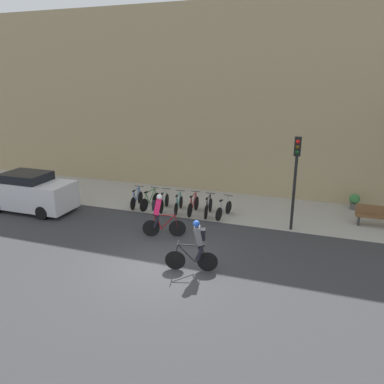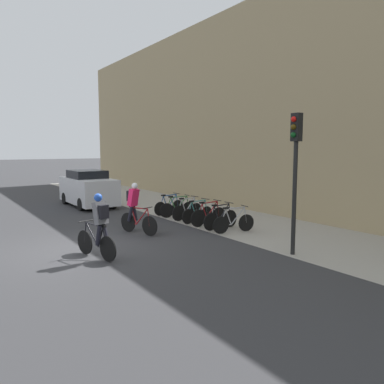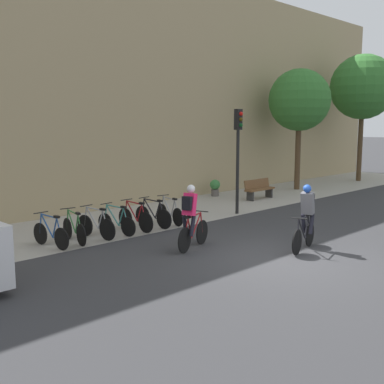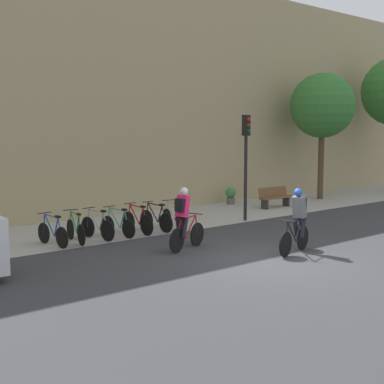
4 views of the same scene
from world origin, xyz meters
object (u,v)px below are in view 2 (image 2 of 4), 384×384
object	(u,v)px
traffic_light_pole	(295,158)
parked_car	(88,189)
parked_bike_1	(178,208)
parked_bike_6	(234,222)
parked_bike_0	(169,206)
parked_bike_5	(221,218)
parked_bike_2	(187,210)
cyclist_grey	(99,225)
cyclist_pink	(135,207)
parked_bike_4	(209,215)
parked_bike_3	(197,213)

from	to	relation	value
traffic_light_pole	parked_car	distance (m)	12.30
parked_bike_1	parked_bike_6	world-z (taller)	parked_bike_1
parked_bike_0	parked_bike_5	xyz separation A→B (m)	(3.71, 0.00, 0.01)
traffic_light_pole	parked_bike_2	bearing A→B (deg)	175.70
parked_bike_0	parked_bike_2	bearing A→B (deg)	0.03
cyclist_grey	parked_bike_5	size ratio (longest dim) A/B	1.08
parked_bike_6	traffic_light_pole	world-z (taller)	traffic_light_pole
cyclist_grey	cyclist_pink	bearing A→B (deg)	136.69
parked_bike_6	parked_car	distance (m)	9.28
parked_bike_2	parked_bike_1	bearing A→B (deg)	-179.93
parked_bike_5	parked_car	world-z (taller)	parked_car
parked_bike_1	parked_bike_2	distance (m)	0.74
parked_bike_5	parked_car	xyz separation A→B (m)	(-8.27, -2.14, 0.50)
parked_bike_1	traffic_light_pole	size ratio (longest dim) A/B	0.42
parked_bike_2	traffic_light_pole	world-z (taller)	traffic_light_pole
parked_bike_0	parked_car	bearing A→B (deg)	-154.93
parked_bike_1	parked_bike_2	xyz separation A→B (m)	(0.74, 0.00, 0.00)
parked_bike_4	traffic_light_pole	world-z (taller)	traffic_light_pole
parked_bike_1	parked_bike_2	bearing A→B (deg)	0.07
cyclist_grey	parked_bike_5	world-z (taller)	cyclist_grey
parked_bike_6	parked_bike_4	bearing A→B (deg)	179.97
cyclist_pink	parked_bike_4	bearing A→B (deg)	82.19
cyclist_grey	parked_bike_4	bearing A→B (deg)	110.33
parked_bike_3	parked_bike_6	bearing A→B (deg)	0.01
parked_bike_3	cyclist_pink	bearing A→B (deg)	-83.41
cyclist_pink	parked_bike_5	distance (m)	3.19
parked_bike_5	parked_bike_6	bearing A→B (deg)	-0.06
cyclist_grey	parked_car	size ratio (longest dim) A/B	0.41
parked_car	parked_bike_3	bearing A→B (deg)	17.46
parked_bike_0	parked_bike_2	distance (m)	1.48
parked_bike_1	parked_bike_6	distance (m)	3.71
cyclist_grey	parked_bike_5	xyz separation A→B (m)	(-1.14, 5.08, -0.55)
parked_bike_4	traffic_light_pole	size ratio (longest dim) A/B	0.43
cyclist_pink	traffic_light_pole	size ratio (longest dim) A/B	0.46
cyclist_pink	cyclist_grey	bearing A→B (deg)	-43.31
parked_bike_2	traffic_light_pole	xyz separation A→B (m)	(6.00, -0.45, 2.31)
parked_bike_3	parked_bike_5	xyz separation A→B (m)	(1.48, 0.00, 0.01)
parked_bike_6	traffic_light_pole	xyz separation A→B (m)	(3.04, -0.45, 2.32)
parked_bike_0	traffic_light_pole	size ratio (longest dim) A/B	0.41
parked_bike_3	parked_bike_4	distance (m)	0.74
cyclist_grey	parked_bike_4	size ratio (longest dim) A/B	1.06
parked_bike_2	parked_bike_6	world-z (taller)	parked_bike_2
parked_bike_1	parked_bike_3	size ratio (longest dim) A/B	1.02
parked_car	parked_bike_1	bearing A→B (deg)	21.93
parked_bike_4	cyclist_grey	bearing A→B (deg)	-69.67
parked_bike_3	parked_car	size ratio (longest dim) A/B	0.38
cyclist_pink	traffic_light_pole	distance (m)	5.78
parked_bike_3	parked_bike_5	world-z (taller)	parked_bike_5
parked_bike_3	parked_bike_6	xyz separation A→B (m)	(2.22, 0.00, 0.00)
parked_bike_6	parked_bike_1	bearing A→B (deg)	180.00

